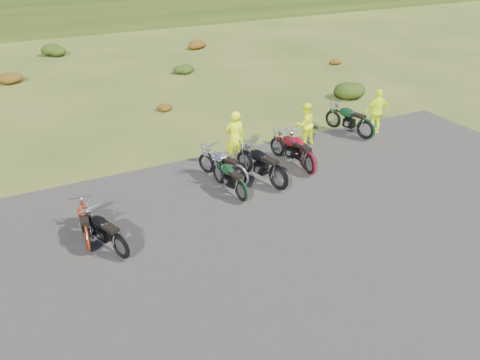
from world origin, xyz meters
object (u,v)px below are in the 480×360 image
motorcycle_0 (122,258)px  motorcycle_7 (364,140)px  person_middle (235,138)px  motorcycle_3 (239,187)px

motorcycle_0 → motorcycle_7: 10.60m
motorcycle_7 → person_middle: 5.40m
motorcycle_3 → person_middle: (0.65, 1.63, 0.92)m
motorcycle_0 → person_middle: bearing=-76.5°
motorcycle_0 → motorcycle_3: size_ratio=0.94×
motorcycle_3 → person_middle: person_middle is taller
motorcycle_3 → motorcycle_7: (5.95, 1.17, 0.00)m
motorcycle_7 → person_middle: bearing=68.6°
motorcycle_3 → motorcycle_7: motorcycle_7 is taller
motorcycle_0 → person_middle: size_ratio=1.06×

